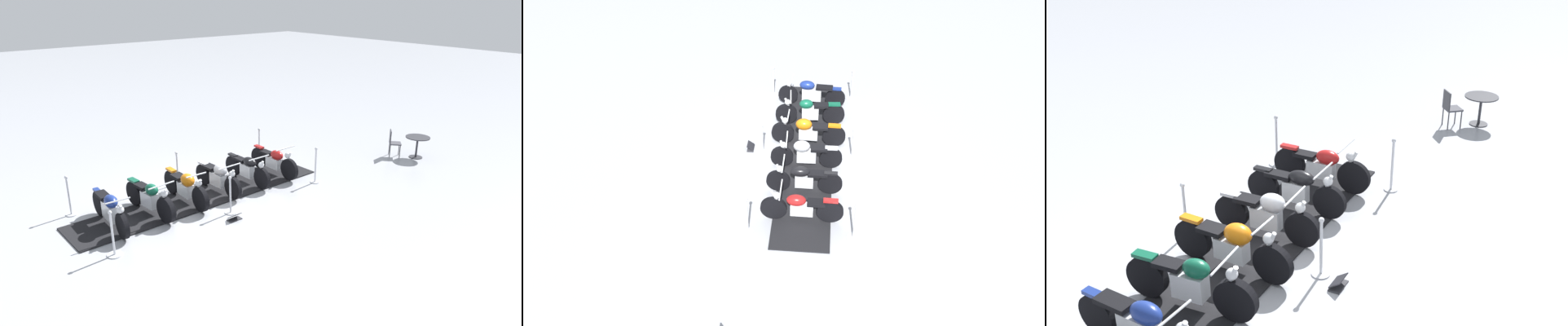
{
  "view_description": "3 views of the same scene",
  "coord_description": "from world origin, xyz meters",
  "views": [
    {
      "loc": [
        6.57,
        10.63,
        5.64
      ],
      "look_at": [
        -1.78,
        0.47,
        0.77
      ],
      "focal_mm": 32.51,
      "sensor_mm": 36.0,
      "label": 1
    },
    {
      "loc": [
        -12.8,
        -0.69,
        10.06
      ],
      "look_at": [
        -1.86,
        0.49,
        1.15
      ],
      "focal_mm": 37.47,
      "sensor_mm": 36.0,
      "label": 2
    },
    {
      "loc": [
        7.45,
        5.1,
        5.98
      ],
      "look_at": [
        -2.39,
        -0.19,
        0.66
      ],
      "focal_mm": 43.15,
      "sensor_mm": 36.0,
      "label": 3
    }
  ],
  "objects": [
    {
      "name": "cafe_chair_near_table",
      "position": [
        -7.19,
        1.29,
        0.55
      ],
      "size": [
        0.56,
        0.56,
        0.95
      ],
      "rotation": [
        0.0,
        0.0,
        2.28
      ],
      "color": "#2D2D33",
      "rests_on": "ground_plane"
    },
    {
      "name": "motorcycle_copper",
      "position": [
        0.55,
        0.04,
        0.5
      ],
      "size": [
        0.61,
        2.25,
        1.0
      ],
      "rotation": [
        0.0,
        0.0,
        -4.72
      ],
      "color": "black",
      "rests_on": "display_platform"
    },
    {
      "name": "motorcycle_chrome",
      "position": [
        -0.55,
        0.02,
        0.5
      ],
      "size": [
        0.78,
        2.06,
        0.95
      ],
      "rotation": [
        0.0,
        0.0,
        -4.66
      ],
      "color": "black",
      "rests_on": "display_platform"
    },
    {
      "name": "stanchion_right_mid",
      "position": [
        -0.03,
        1.33,
        0.35
      ],
      "size": [
        0.31,
        0.31,
        1.06
      ],
      "color": "silver",
      "rests_on": "ground_plane"
    },
    {
      "name": "stanchion_left_mid",
      "position": [
        0.03,
        -1.33,
        0.36
      ],
      "size": [
        0.3,
        0.3,
        1.05
      ],
      "color": "silver",
      "rests_on": "ground_plane"
    },
    {
      "name": "motorcycle_maroon",
      "position": [
        -2.75,
        -0.03,
        0.48
      ],
      "size": [
        0.78,
        2.14,
        1.0
      ],
      "rotation": [
        0.0,
        0.0,
        -4.7
      ],
      "color": "black",
      "rests_on": "display_platform"
    },
    {
      "name": "motorcycle_forest",
      "position": [
        1.65,
        0.06,
        0.48
      ],
      "size": [
        0.76,
        2.2,
        1.0
      ],
      "rotation": [
        0.0,
        0.0,
        -4.62
      ],
      "color": "black",
      "rests_on": "display_platform"
    },
    {
      "name": "display_platform",
      "position": [
        0.0,
        0.0,
        0.02
      ],
      "size": [
        7.74,
        1.69,
        0.03
      ],
      "primitive_type": "cube",
      "rotation": [
        0.0,
        0.0,
        -3.12
      ],
      "color": "black",
      "rests_on": "ground_plane"
    },
    {
      "name": "motorcycle_navy",
      "position": [
        2.75,
        0.09,
        0.5
      ],
      "size": [
        0.61,
        2.24,
        0.95
      ],
      "rotation": [
        0.0,
        0.0,
        -4.75
      ],
      "color": "black",
      "rests_on": "display_platform"
    },
    {
      "name": "cafe_table",
      "position": [
        -7.72,
        1.92,
        0.58
      ],
      "size": [
        0.84,
        0.84,
        0.76
      ],
      "color": "#2D2D33",
      "rests_on": "ground_plane"
    },
    {
      "name": "ground_plane",
      "position": [
        0.0,
        0.0,
        0.0
      ],
      "size": [
        80.0,
        80.0,
        0.0
      ],
      "primitive_type": "plane",
      "color": "#A8AAB2"
    },
    {
      "name": "info_placard",
      "position": [
        0.14,
        1.72,
        0.05
      ],
      "size": [
        0.38,
        0.21,
        0.19
      ],
      "rotation": [
        0.0,
        0.0,
        0.02
      ],
      "color": "#333338",
      "rests_on": "ground_plane"
    },
    {
      "name": "stanchion_right_rear",
      "position": [
        -3.3,
        1.26,
        0.41
      ],
      "size": [
        0.29,
        0.29,
        1.14
      ],
      "color": "silver",
      "rests_on": "ground_plane"
    },
    {
      "name": "motorcycle_black",
      "position": [
        -1.65,
        -0.01,
        0.49
      ],
      "size": [
        0.76,
        2.07,
        0.96
      ],
      "rotation": [
        0.0,
        0.0,
        -4.7
      ],
      "color": "black",
      "rests_on": "display_platform"
    },
    {
      "name": "stanchion_left_rear",
      "position": [
        -3.24,
        -1.41,
        0.37
      ],
      "size": [
        0.34,
        0.34,
        1.15
      ],
      "color": "silver",
      "rests_on": "ground_plane"
    }
  ]
}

